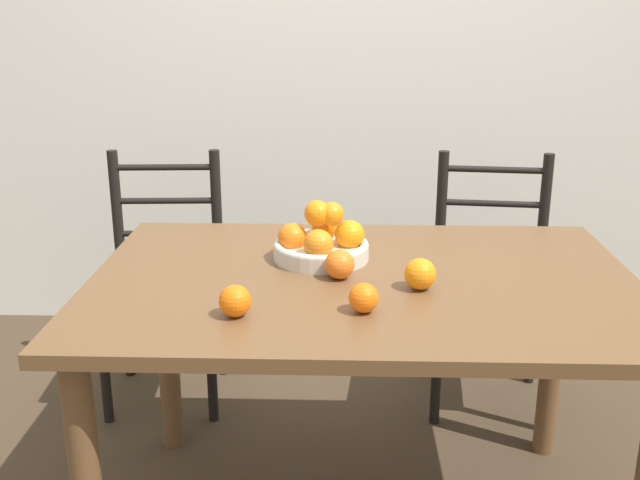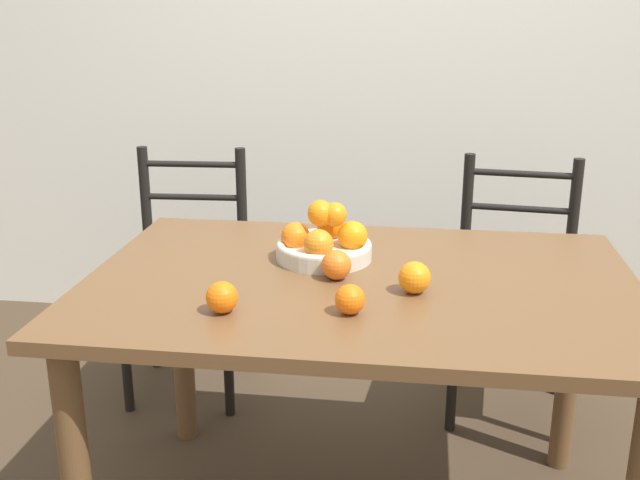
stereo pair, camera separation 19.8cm
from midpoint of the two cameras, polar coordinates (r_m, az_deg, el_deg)
The scene contains 9 objects.
wall_back at distance 3.33m, azimuth 7.34°, elevation 14.89°, with size 8.00×0.06×2.60m.
dining_table at distance 1.99m, azimuth 5.95°, elevation -5.85°, with size 1.42×0.96×0.77m.
fruit_bowl at distance 2.07m, azimuth 3.08°, elevation -0.22°, with size 0.27×0.27×0.17m.
orange_loose_0 at distance 1.86m, azimuth 10.26°, elevation -2.89°, with size 0.08×0.08×0.08m.
orange_loose_1 at distance 1.72m, azimuth -4.22°, elevation -4.44°, with size 0.07×0.07×0.07m.
orange_loose_2 at distance 1.92m, azimuth 4.21°, elevation -1.96°, with size 0.08×0.08×0.08m.
orange_loose_3 at distance 1.72m, azimuth 5.62°, elevation -4.59°, with size 0.07×0.07×0.07m.
chair_left at distance 2.88m, azimuth -8.10°, elevation -2.64°, with size 0.44×0.42×0.93m.
chair_right at distance 2.81m, azimuth 16.56°, elevation -3.74°, with size 0.46×0.44×0.93m.
Camera 2 is at (0.14, -1.82, 1.45)m, focal length 42.00 mm.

